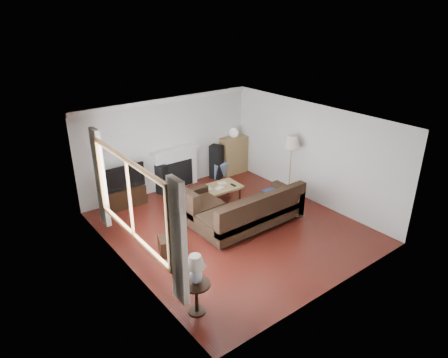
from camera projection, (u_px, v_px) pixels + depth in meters
room at (232, 177)px, 8.57m from camera, size 5.10×5.60×2.54m
window at (130, 199)px, 6.94m from camera, size 0.12×2.74×1.54m
curtain_near at (178, 243)px, 5.92m from camera, size 0.10×0.35×2.10m
curtain_far at (100, 178)px, 8.13m from camera, size 0.10×0.35×2.10m
fireplace at (176, 168)px, 10.84m from camera, size 1.40×0.26×1.15m
tv_stand at (124, 196)px, 9.97m from camera, size 1.01×0.45×0.50m
television at (122, 176)px, 9.75m from camera, size 1.05×0.14×0.60m
speaker_left at (162, 179)px, 10.56m from camera, size 0.31×0.33×0.81m
speaker_right at (216, 162)px, 11.49m from camera, size 0.39×0.41×0.99m
bookshelf at (234, 155)px, 11.84m from camera, size 0.80×0.38×1.10m
globe_lamp at (234, 133)px, 11.57m from camera, size 0.27×0.27×0.27m
sectional_sofa at (251, 210)px, 8.92m from camera, size 2.69×1.97×0.87m
coffee_table at (217, 196)px, 10.03m from camera, size 1.25×0.72×0.48m
footstool at (170, 245)px, 8.09m from camera, size 0.53×0.53×0.35m
floor_lamp at (290, 167)px, 10.26m from camera, size 0.49×0.49×1.66m
side_table at (197, 298)px, 6.46m from camera, size 0.46×0.46×0.58m
table_lamp at (196, 270)px, 6.24m from camera, size 0.32×0.32×0.52m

